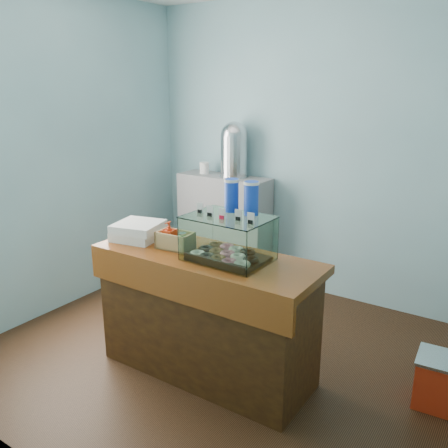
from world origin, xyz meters
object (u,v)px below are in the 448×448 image
Objects in this scene: counter at (206,314)px; coffee_urn at (234,148)px; display_case at (231,234)px; red_cooler at (447,383)px.

counter is 2.88× the size of coffee_urn.
counter is 0.63m from display_case.
red_cooler is at bearing -24.71° from coffee_urn.
counter is 1.63m from red_cooler.
red_cooler is (1.51, 0.53, -0.29)m from counter.
counter is 3.96× the size of red_cooler.
coffee_urn is 2.81m from red_cooler.
display_case is at bearing -163.81° from red_cooler.
coffee_urn is at bearing 151.09° from red_cooler.
coffee_urn is (-0.79, 1.59, 0.93)m from counter.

